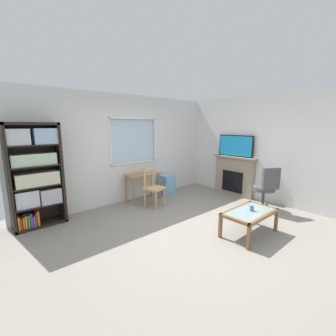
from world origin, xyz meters
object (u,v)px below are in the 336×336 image
(sippy_cup, at_px, (252,208))
(plastic_drawer_unit, at_px, (166,184))
(tv, at_px, (236,146))
(office_chair, at_px, (266,186))
(coffee_table, at_px, (250,215))
(fireplace, at_px, (234,176))
(bookshelf, at_px, (35,174))
(desk_under_window, at_px, (143,178))
(wooden_chair, at_px, (154,187))

(sippy_cup, bearing_deg, plastic_drawer_unit, 81.10)
(tv, xyz_separation_m, office_chair, (-0.48, -1.14, -0.80))
(plastic_drawer_unit, height_order, sippy_cup, plastic_drawer_unit)
(coffee_table, bearing_deg, fireplace, 39.21)
(coffee_table, bearing_deg, bookshelf, 133.33)
(tv, distance_m, office_chair, 1.47)
(tv, bearing_deg, desk_under_window, 150.56)
(sippy_cup, bearing_deg, bookshelf, 133.73)
(plastic_drawer_unit, bearing_deg, desk_under_window, -176.54)
(bookshelf, xyz_separation_m, desk_under_window, (2.34, -0.11, -0.44))
(wooden_chair, xyz_separation_m, fireplace, (2.25, -0.71, 0.07))
(bookshelf, height_order, sippy_cup, bookshelf)
(bookshelf, height_order, plastic_drawer_unit, bookshelf)
(bookshelf, height_order, coffee_table, bookshelf)
(wooden_chair, height_order, fireplace, fireplace)
(coffee_table, distance_m, sippy_cup, 0.12)
(sippy_cup, bearing_deg, office_chair, 16.05)
(office_chair, relative_size, coffee_table, 1.00)
(coffee_table, bearing_deg, office_chair, 15.29)
(bookshelf, relative_size, tv, 1.93)
(wooden_chair, relative_size, plastic_drawer_unit, 1.66)
(wooden_chair, height_order, plastic_drawer_unit, wooden_chair)
(wooden_chair, bearing_deg, bookshelf, 164.74)
(office_chair, height_order, coffee_table, office_chair)
(tv, relative_size, coffee_table, 1.01)
(bookshelf, height_order, fireplace, bookshelf)
(desk_under_window, height_order, sippy_cup, desk_under_window)
(wooden_chair, bearing_deg, tv, -17.69)
(bookshelf, xyz_separation_m, tv, (4.51, -1.33, 0.34))
(plastic_drawer_unit, xyz_separation_m, fireplace, (1.37, -1.28, 0.27))
(plastic_drawer_unit, relative_size, sippy_cup, 6.01)
(fireplace, bearing_deg, tv, 180.00)
(plastic_drawer_unit, bearing_deg, tv, -43.45)
(desk_under_window, relative_size, fireplace, 0.72)
(fireplace, bearing_deg, bookshelf, 163.59)
(wooden_chair, relative_size, fireplace, 0.73)
(bookshelf, distance_m, sippy_cup, 3.98)
(desk_under_window, bearing_deg, bookshelf, 177.40)
(wooden_chair, distance_m, plastic_drawer_unit, 1.07)
(bookshelf, relative_size, coffee_table, 1.95)
(bookshelf, relative_size, plastic_drawer_unit, 3.61)
(wooden_chair, height_order, sippy_cup, wooden_chair)
(tv, bearing_deg, plastic_drawer_unit, 136.55)
(tv, distance_m, coffee_table, 2.57)
(fireplace, bearing_deg, office_chair, -113.56)
(bookshelf, bearing_deg, fireplace, -16.41)
(desk_under_window, height_order, wooden_chair, wooden_chair)
(bookshelf, relative_size, sippy_cup, 21.69)
(tv, xyz_separation_m, sippy_cup, (-1.79, -1.51, -0.88))
(bookshelf, height_order, desk_under_window, bookshelf)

